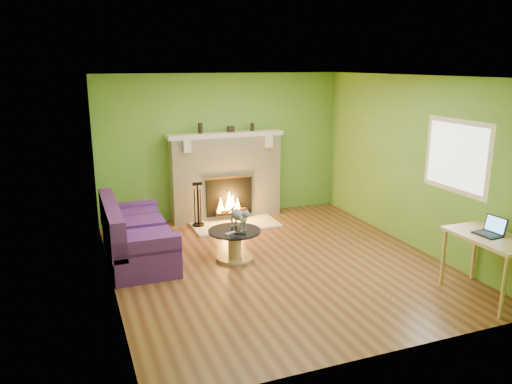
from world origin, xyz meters
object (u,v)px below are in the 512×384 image
at_px(coffee_table, 235,242).
at_px(sofa, 134,237).
at_px(desk, 491,244).
at_px(cat, 238,217).

bearing_deg(coffee_table, sofa, 158.65).
xyz_separation_m(coffee_table, desk, (2.45, -2.27, 0.44)).
relative_size(coffee_table, desk, 0.72).
distance_m(sofa, coffee_table, 1.46).
bearing_deg(desk, coffee_table, 137.20).
bearing_deg(cat, sofa, 151.57).
relative_size(sofa, desk, 1.82).
bearing_deg(coffee_table, cat, 32.01).
distance_m(desk, cat, 3.32).
relative_size(desk, cat, 1.95).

